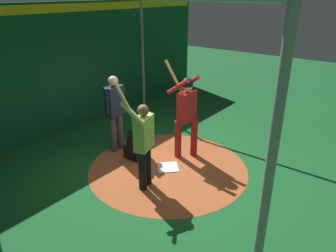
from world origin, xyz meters
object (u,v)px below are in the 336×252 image
object	(u,v)px
batter	(186,110)
visitor	(143,141)
catcher	(137,142)
umpire	(115,110)
home_plate	(168,167)
baseball_0	(146,146)

from	to	relation	value
batter	visitor	world-z (taller)	batter
catcher	umpire	distance (m)	0.89
batter	umpire	world-z (taller)	batter
home_plate	batter	size ratio (longest dim) A/B	0.20
umpire	visitor	world-z (taller)	visitor
catcher	visitor	world-z (taller)	visitor
batter	baseball_0	distance (m)	1.44
batter	visitor	size ratio (longest dim) A/B	1.06
visitor	baseball_0	xyz separation A→B (m)	(-1.04, 1.21, -0.90)
home_plate	visitor	distance (m)	1.24
batter	visitor	distance (m)	1.48
home_plate	umpire	bearing A→B (deg)	-177.68
catcher	umpire	world-z (taller)	umpire
batter	baseball_0	xyz separation A→B (m)	(-0.94, -0.26, -1.05)
umpire	visitor	xyz separation A→B (m)	(1.52, -0.75, -0.04)
visitor	batter	bearing A→B (deg)	78.19
catcher	baseball_0	xyz separation A→B (m)	(-0.17, 0.47, -0.34)
home_plate	visitor	bearing A→B (deg)	-85.00
visitor	baseball_0	bearing A→B (deg)	115.06
home_plate	batter	distance (m)	1.27
batter	visitor	bearing A→B (deg)	-86.27
home_plate	catcher	bearing A→B (deg)	-175.47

